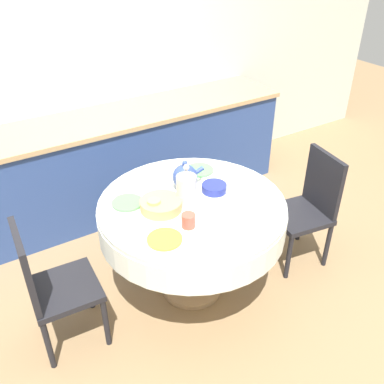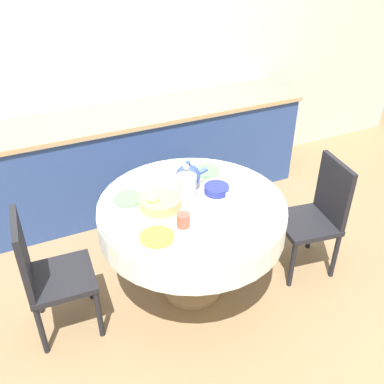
{
  "view_description": "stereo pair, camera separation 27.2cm",
  "coord_description": "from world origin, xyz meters",
  "px_view_note": "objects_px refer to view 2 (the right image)",
  "views": [
    {
      "loc": [
        -1.21,
        -1.95,
        2.31
      ],
      "look_at": [
        0.0,
        0.0,
        0.85
      ],
      "focal_mm": 40.0,
      "sensor_mm": 36.0,
      "label": 1
    },
    {
      "loc": [
        -0.97,
        -2.08,
        2.31
      ],
      "look_at": [
        0.0,
        0.0,
        0.85
      ],
      "focal_mm": 40.0,
      "sensor_mm": 36.0,
      "label": 2
    }
  ],
  "objects_px": {
    "chair_left": "(317,213)",
    "chair_right": "(46,272)",
    "teapot": "(188,176)",
    "coffee_carafe": "(186,186)"
  },
  "relations": [
    {
      "from": "chair_left",
      "to": "coffee_carafe",
      "type": "relative_size",
      "value": 3.2
    },
    {
      "from": "chair_left",
      "to": "chair_right",
      "type": "xyz_separation_m",
      "value": [
        -1.91,
        0.2,
        0.0
      ]
    },
    {
      "from": "coffee_carafe",
      "to": "chair_left",
      "type": "bearing_deg",
      "value": -9.43
    },
    {
      "from": "coffee_carafe",
      "to": "teapot",
      "type": "bearing_deg",
      "value": 61.66
    },
    {
      "from": "chair_left",
      "to": "chair_right",
      "type": "bearing_deg",
      "value": 92.6
    },
    {
      "from": "chair_left",
      "to": "teapot",
      "type": "height_order",
      "value": "teapot"
    },
    {
      "from": "chair_right",
      "to": "coffee_carafe",
      "type": "distance_m",
      "value": 1.01
    },
    {
      "from": "coffee_carafe",
      "to": "chair_right",
      "type": "bearing_deg",
      "value": 177.5
    },
    {
      "from": "chair_left",
      "to": "teapot",
      "type": "xyz_separation_m",
      "value": [
        -0.9,
        0.31,
        0.37
      ]
    },
    {
      "from": "chair_right",
      "to": "teapot",
      "type": "relative_size",
      "value": 3.88
    }
  ]
}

